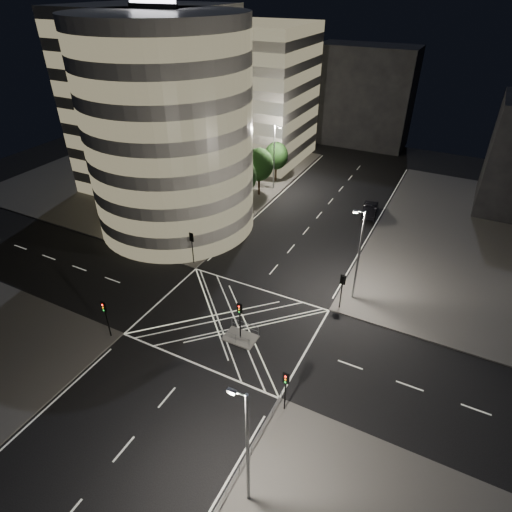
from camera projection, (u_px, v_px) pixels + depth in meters
The scene contains 24 objects.
ground at pixel (230, 322), 41.46m from camera, with size 120.00×120.00×0.00m, color black.
sidewalk_far_left at pixel (162, 174), 72.62m from camera, with size 42.00×42.00×0.15m, color #5A5754.
central_island at pixel (240, 338), 39.54m from camera, with size 3.00×2.00×0.15m, color slate.
office_tower_curved at pixel (162, 116), 56.42m from camera, with size 30.00×29.00×27.20m.
office_block_rear at pixel (239, 92), 75.06m from camera, with size 24.00×16.00×22.00m, color gray.
building_far_end at pixel (363, 97), 81.27m from camera, with size 18.00×8.00×18.00m, color black.
tree_a at pixel (189, 219), 49.76m from camera, with size 3.84×3.84×6.49m.
tree_b at pixel (216, 193), 53.78m from camera, with size 4.13×4.13×7.49m.
tree_c at pixel (239, 177), 58.25m from camera, with size 4.74×4.74×7.84m.
tree_d at pixel (259, 165), 62.90m from camera, with size 4.26×4.26×7.23m.
tree_e at pixel (276, 156), 67.70m from camera, with size 3.80×3.80×6.36m.
traffic_signal_fl at pixel (192, 242), 48.30m from camera, with size 0.55×0.22×4.00m.
traffic_signal_nl at pixel (105, 313), 38.17m from camera, with size 0.55×0.22×4.00m.
traffic_signal_fr at pixel (342, 285), 41.57m from camera, with size 0.55×0.22×4.00m.
traffic_signal_nr at pixel (286, 385), 31.44m from camera, with size 0.55×0.22×4.00m.
traffic_signal_island at pixel (240, 314), 37.99m from camera, with size 0.55×0.22×4.00m.
street_lamp_left_near at pixel (210, 202), 50.98m from camera, with size 1.25×0.25×10.00m.
street_lamp_left_far at pixel (274, 155), 64.38m from camera, with size 1.25×0.25×10.00m.
street_lamp_right_far at pixel (358, 253), 41.53m from camera, with size 1.25×0.25×10.00m.
street_lamp_right_near at pixel (247, 447), 24.40m from camera, with size 1.25×0.25×10.00m.
railing_near_right at pixel (246, 460), 28.86m from camera, with size 0.06×11.70×1.10m, color slate.
railing_island_south at pixel (235, 339), 38.53m from camera, with size 2.80×0.06×1.10m, color slate.
railing_island_north at pixel (245, 327), 39.87m from camera, with size 2.80×0.06×1.10m, color slate.
sedan at pixel (370, 209), 59.73m from camera, with size 1.81×5.20×1.71m, color black.
Camera 1 is at (16.51, -26.60, 28.04)m, focal length 30.00 mm.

